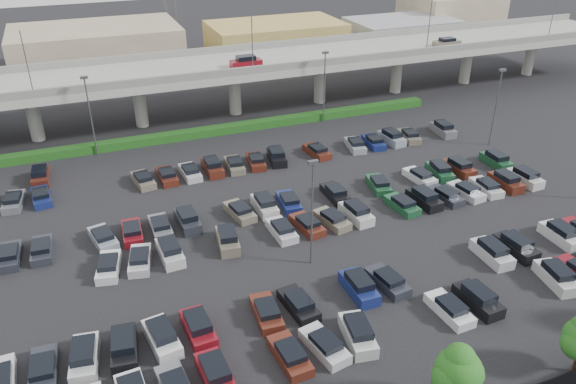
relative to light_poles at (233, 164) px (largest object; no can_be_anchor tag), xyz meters
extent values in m
plane|color=black|center=(4.13, -2.00, -6.24)|extent=(280.00, 280.00, 0.00)
cube|color=gray|center=(4.13, 30.00, 1.01)|extent=(150.00, 13.00, 1.10)
cube|color=slate|center=(4.13, 23.75, 2.06)|extent=(150.00, 0.50, 1.00)
cube|color=slate|center=(4.13, 36.25, 2.06)|extent=(150.00, 0.50, 1.00)
cylinder|color=gray|center=(-18.88, 30.00, -2.89)|extent=(1.80, 1.80, 6.70)
cube|color=slate|center=(-18.88, 30.00, 0.26)|extent=(2.60, 9.75, 0.50)
cylinder|color=gray|center=(-4.87, 30.00, -2.89)|extent=(1.80, 1.80, 6.70)
cube|color=slate|center=(-4.87, 30.00, 0.26)|extent=(2.60, 9.75, 0.50)
cylinder|color=gray|center=(9.12, 30.00, -2.89)|extent=(1.80, 1.80, 6.70)
cube|color=slate|center=(9.12, 30.00, 0.26)|extent=(2.60, 9.75, 0.50)
cylinder|color=gray|center=(23.12, 30.00, -2.89)|extent=(1.80, 1.80, 6.70)
cube|color=slate|center=(23.12, 30.00, 0.26)|extent=(2.60, 9.75, 0.50)
cylinder|color=gray|center=(37.12, 30.00, -2.89)|extent=(1.80, 1.80, 6.70)
cube|color=slate|center=(37.12, 30.00, 0.26)|extent=(2.60, 9.75, 0.50)
cylinder|color=gray|center=(51.12, 30.00, -2.89)|extent=(1.80, 1.80, 6.70)
cube|color=slate|center=(51.12, 30.00, 0.26)|extent=(2.60, 9.75, 0.50)
cylinder|color=gray|center=(65.12, 30.00, -2.89)|extent=(1.80, 1.80, 6.70)
cube|color=slate|center=(65.12, 30.00, 0.26)|extent=(2.60, 9.75, 0.50)
cube|color=maroon|center=(10.12, 27.00, 2.09)|extent=(4.40, 1.82, 1.05)
cube|color=black|center=(10.12, 27.00, 2.91)|extent=(2.60, 1.60, 0.65)
cube|color=#6D6655|center=(44.12, 27.00, 1.97)|extent=(4.40, 1.82, 0.82)
cube|color=black|center=(44.12, 27.00, 2.60)|extent=(2.30, 1.60, 0.50)
cylinder|color=#4B4B50|center=(-17.88, 23.90, 5.56)|extent=(0.14, 0.14, 8.00)
cylinder|color=#4B4B50|center=(10.12, 23.90, 5.56)|extent=(0.14, 0.14, 8.00)
cylinder|color=#4B4B50|center=(38.12, 23.90, 5.56)|extent=(0.14, 0.14, 8.00)
cylinder|color=#4B4B50|center=(62.12, 23.90, 5.56)|extent=(0.14, 0.14, 8.00)
cube|color=#193F12|center=(4.13, 23.00, -5.69)|extent=(66.00, 1.60, 1.10)
sphere|color=#1B4913|center=(6.13, -28.39, -2.84)|extent=(3.07, 3.07, 3.07)
sphere|color=#1B4913|center=(6.84, -28.29, -3.39)|extent=(2.41, 2.41, 2.41)
sphere|color=#1B4913|center=(5.52, -28.47, -3.17)|extent=(2.41, 2.41, 2.41)
sphere|color=#1B4913|center=(6.17, -28.27, -1.97)|extent=(2.08, 2.08, 2.08)
cylinder|color=#332316|center=(16.12, -28.82, -5.34)|extent=(0.26, 0.26, 1.80)
cube|color=black|center=(-10.38, -20.70, -5.20)|extent=(1.81, 2.44, 0.50)
cube|color=maroon|center=(-7.62, -20.50, -5.71)|extent=(2.05, 4.49, 1.05)
cube|color=black|center=(-7.62, -20.50, -4.89)|extent=(1.74, 2.68, 0.65)
cube|color=#502015|center=(-2.12, -20.50, -5.83)|extent=(2.11, 4.51, 0.82)
cube|color=black|center=(-2.12, -20.70, -5.20)|extent=(1.75, 2.40, 0.50)
cube|color=silver|center=(0.63, -20.50, -5.83)|extent=(2.61, 4.66, 0.82)
cube|color=black|center=(0.63, -20.70, -5.20)|extent=(2.00, 2.56, 0.50)
cube|color=silver|center=(3.38, -20.50, -5.71)|extent=(2.50, 4.63, 1.05)
cube|color=black|center=(3.38, -20.50, -4.89)|extent=(2.00, 2.82, 0.65)
cube|color=silver|center=(11.62, -20.50, -5.83)|extent=(2.05, 4.49, 0.82)
cube|color=black|center=(11.62, -20.70, -5.20)|extent=(1.72, 2.38, 0.50)
cube|color=black|center=(14.38, -20.50, -5.71)|extent=(2.10, 4.51, 1.05)
cube|color=black|center=(14.38, -20.50, -4.89)|extent=(1.76, 2.70, 0.65)
cube|color=silver|center=(22.62, -20.50, -5.71)|extent=(2.55, 4.65, 1.05)
cube|color=black|center=(22.62, -20.50, -4.89)|extent=(2.03, 2.84, 0.65)
cube|color=silver|center=(-21.38, -15.50, -5.83)|extent=(1.91, 4.44, 0.82)
cube|color=#252830|center=(-18.62, -15.50, -5.83)|extent=(2.09, 4.51, 0.82)
cube|color=black|center=(-18.62, -15.70, -5.20)|extent=(1.74, 2.40, 0.50)
cube|color=silver|center=(-15.88, -15.50, -5.71)|extent=(2.40, 4.61, 1.05)
cube|color=black|center=(-15.88, -15.50, -4.89)|extent=(1.94, 2.79, 0.65)
cube|color=black|center=(-13.12, -15.50, -5.71)|extent=(2.31, 4.58, 1.05)
cube|color=black|center=(-13.12, -15.50, -4.89)|extent=(1.89, 2.77, 0.65)
cube|color=silver|center=(-10.38, -15.50, -5.71)|extent=(2.44, 4.62, 1.05)
cube|color=black|center=(-10.38, -15.50, -4.89)|extent=(1.96, 2.81, 0.65)
cube|color=maroon|center=(-7.62, -15.50, -5.71)|extent=(2.07, 4.50, 1.05)
cube|color=black|center=(-7.62, -15.50, -4.89)|extent=(1.75, 2.69, 0.65)
cube|color=#502015|center=(-2.12, -15.50, -5.83)|extent=(2.14, 4.52, 0.82)
cube|color=black|center=(-2.12, -15.70, -5.20)|extent=(1.77, 2.41, 0.50)
cube|color=black|center=(0.63, -15.50, -5.83)|extent=(2.27, 4.57, 0.82)
cube|color=black|center=(0.63, -15.70, -5.20)|extent=(1.83, 2.45, 0.50)
cube|color=navy|center=(6.13, -15.50, -5.71)|extent=(1.85, 4.41, 1.05)
cube|color=black|center=(6.13, -15.50, -4.89)|extent=(1.62, 2.61, 0.65)
cube|color=#252830|center=(8.88, -15.50, -5.83)|extent=(2.38, 4.60, 0.82)
cube|color=black|center=(8.88, -15.70, -5.20)|extent=(1.89, 2.49, 0.50)
cube|color=silver|center=(19.88, -15.50, -5.71)|extent=(1.94, 4.45, 1.05)
cube|color=black|center=(19.88, -15.50, -4.89)|extent=(1.67, 2.64, 0.65)
cube|color=black|center=(22.62, -15.50, -5.71)|extent=(2.09, 4.51, 1.05)
cube|color=black|center=(22.62, -15.50, -4.89)|extent=(1.76, 2.69, 0.65)
cube|color=silver|center=(28.12, -15.50, -5.71)|extent=(1.95, 4.45, 1.05)
cube|color=black|center=(28.12, -15.50, -4.89)|extent=(1.68, 2.65, 0.65)
cube|color=silver|center=(-13.12, -4.50, -5.83)|extent=(2.69, 4.68, 0.82)
cube|color=black|center=(-13.12, -4.70, -5.20)|extent=(2.04, 2.58, 0.50)
cube|color=silver|center=(-10.38, -4.50, -5.83)|extent=(2.72, 4.69, 0.82)
cube|color=black|center=(-10.38, -4.70, -5.20)|extent=(2.06, 2.59, 0.50)
cube|color=silver|center=(-7.62, -4.50, -5.71)|extent=(2.05, 4.49, 1.05)
cube|color=black|center=(-7.62, -4.50, -4.89)|extent=(1.74, 2.68, 0.65)
cube|color=#6D6655|center=(-2.12, -4.50, -5.71)|extent=(2.38, 4.60, 1.05)
cube|color=black|center=(-2.12, -4.50, -4.89)|extent=(1.93, 2.79, 0.65)
cube|color=silver|center=(3.38, -4.50, -5.83)|extent=(2.00, 4.47, 0.82)
cube|color=black|center=(3.38, -4.70, -5.20)|extent=(1.70, 2.36, 0.50)
cube|color=#502015|center=(6.13, -4.50, -5.83)|extent=(2.43, 4.61, 0.82)
cube|color=black|center=(6.13, -4.70, -5.20)|extent=(1.91, 2.50, 0.50)
cube|color=#6D6655|center=(8.88, -4.50, -5.83)|extent=(2.70, 4.68, 0.82)
cube|color=black|center=(8.88, -4.70, -5.20)|extent=(2.05, 2.58, 0.50)
cube|color=silver|center=(11.62, -4.50, -5.71)|extent=(2.16, 4.53, 1.05)
cube|color=black|center=(11.62, -4.50, -4.89)|extent=(1.80, 2.72, 0.65)
cube|color=#1A4B2B|center=(17.12, -4.50, -5.83)|extent=(2.25, 4.56, 0.82)
cube|color=black|center=(17.12, -4.70, -5.20)|extent=(1.82, 2.45, 0.50)
cube|color=black|center=(19.88, -4.50, -5.71)|extent=(2.14, 4.52, 1.05)
cube|color=black|center=(19.88, -4.50, -4.89)|extent=(1.79, 2.71, 0.65)
cube|color=#252830|center=(22.62, -4.50, -5.83)|extent=(2.37, 4.60, 0.82)
cube|color=black|center=(22.62, -4.70, -5.20)|extent=(1.89, 2.49, 0.50)
cube|color=silver|center=(25.38, -4.50, -5.83)|extent=(2.37, 4.60, 0.82)
cube|color=black|center=(25.38, -4.70, -5.20)|extent=(1.89, 2.49, 0.50)
cube|color=silver|center=(28.12, -4.50, -5.83)|extent=(2.11, 4.51, 0.82)
cube|color=black|center=(28.12, -4.70, -5.20)|extent=(1.75, 2.40, 0.50)
cube|color=#502015|center=(30.88, -4.50, -5.71)|extent=(1.87, 4.42, 1.05)
cube|color=black|center=(30.88, -4.50, -4.89)|extent=(1.63, 2.62, 0.65)
cube|color=silver|center=(33.62, -4.50, -5.71)|extent=(1.98, 4.47, 1.05)
cube|color=black|center=(33.62, -4.50, -4.89)|extent=(1.70, 2.66, 0.65)
cube|color=#252830|center=(-21.38, 0.50, -5.83)|extent=(2.10, 4.51, 0.82)
cube|color=black|center=(-21.38, 0.30, -5.20)|extent=(1.75, 2.40, 0.50)
cube|color=#252830|center=(-18.62, 0.50, -5.83)|extent=(2.03, 4.48, 0.82)
cube|color=black|center=(-18.62, 0.30, -5.20)|extent=(1.71, 2.37, 0.50)
cube|color=#8A929F|center=(-13.12, 0.50, -5.83)|extent=(2.70, 4.68, 0.82)
cube|color=black|center=(-13.12, 0.30, -5.20)|extent=(2.05, 2.58, 0.50)
cube|color=maroon|center=(-10.38, 0.50, -5.83)|extent=(2.05, 4.49, 0.82)
cube|color=black|center=(-10.38, 0.30, -5.20)|extent=(1.72, 2.38, 0.50)
cube|color=slate|center=(-7.62, 0.50, -5.83)|extent=(1.84, 4.41, 0.82)
cube|color=black|center=(-7.62, 0.30, -5.20)|extent=(1.61, 2.31, 0.50)
cube|color=#252830|center=(-4.87, 0.50, -5.71)|extent=(2.03, 4.48, 1.05)
cube|color=black|center=(-4.87, 0.50, -4.89)|extent=(1.73, 2.68, 0.65)
cube|color=#6D6655|center=(0.63, 0.50, -5.83)|extent=(2.57, 4.65, 0.82)
cube|color=black|center=(0.63, 0.30, -5.20)|extent=(1.98, 2.55, 0.50)
cube|color=silver|center=(3.38, 0.50, -5.71)|extent=(1.86, 4.42, 1.05)
cube|color=black|center=(3.38, 0.50, -4.89)|extent=(1.63, 2.61, 0.65)
cube|color=navy|center=(6.13, 0.50, -5.83)|extent=(2.26, 4.56, 0.82)
cube|color=black|center=(6.13, 0.30, -5.20)|extent=(1.83, 2.45, 0.50)
cube|color=black|center=(11.62, 0.50, -5.83)|extent=(1.86, 4.42, 0.82)
cube|color=black|center=(11.62, 0.30, -5.20)|extent=(1.62, 2.31, 0.50)
cube|color=#1A4B2B|center=(17.12, 0.50, -5.83)|extent=(2.63, 4.67, 0.82)
cube|color=black|center=(17.12, 0.30, -5.20)|extent=(2.02, 2.57, 0.50)
cube|color=silver|center=(22.62, 0.50, -5.83)|extent=(2.29, 4.57, 0.82)
cube|color=black|center=(22.62, 0.30, -5.20)|extent=(1.84, 2.46, 0.50)
cube|color=#1A4B2B|center=(25.38, 0.50, -5.71)|extent=(2.48, 4.63, 1.05)
cube|color=black|center=(25.38, 0.50, -4.89)|extent=(1.99, 2.82, 0.65)
cube|color=#502015|center=(28.12, 0.50, -5.71)|extent=(2.03, 4.48, 1.05)
cube|color=black|center=(28.12, 0.50, -4.89)|extent=(1.73, 2.68, 0.65)
cube|color=#1A4B2B|center=(33.62, 0.50, -5.71)|extent=(1.99, 4.47, 1.05)
cube|color=black|center=(33.62, 0.50, -4.89)|extent=(1.70, 2.66, 0.65)
cube|color=slate|center=(-21.38, 11.50, -5.83)|extent=(2.39, 4.60, 0.82)
cube|color=black|center=(-21.38, 11.30, -5.20)|extent=(1.89, 2.49, 0.50)
cube|color=navy|center=(-18.62, 11.50, -5.83)|extent=(2.24, 4.56, 0.82)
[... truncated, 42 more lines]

